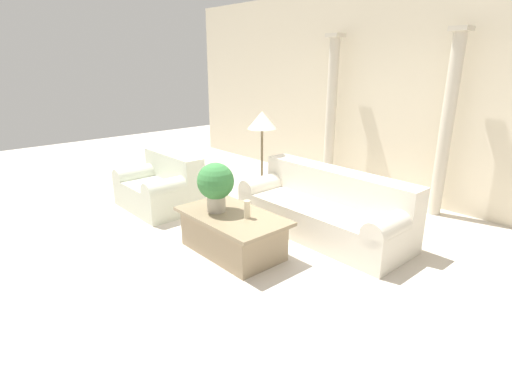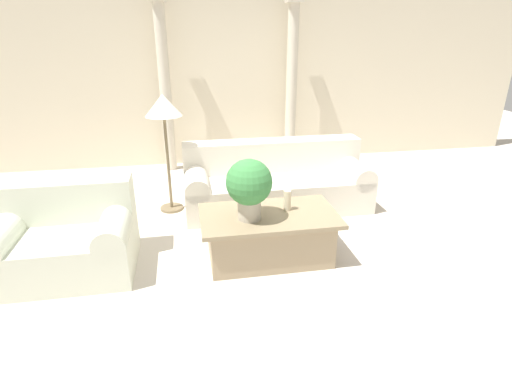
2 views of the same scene
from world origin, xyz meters
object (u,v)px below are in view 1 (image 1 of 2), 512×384
at_px(coffee_table, 233,233).
at_px(potted_plant, 216,183).
at_px(floor_lamp, 262,126).
at_px(loveseat, 162,186).
at_px(sofa_long, 325,209).

bearing_deg(coffee_table, potted_plant, -160.58).
height_order(coffee_table, floor_lamp, floor_lamp).
distance_m(loveseat, potted_plant, 1.74).
xyz_separation_m(potted_plant, floor_lamp, (-0.75, 1.38, 0.40)).
bearing_deg(sofa_long, coffee_table, -105.87).
relative_size(coffee_table, floor_lamp, 0.92).
bearing_deg(potted_plant, sofa_long, 67.08).
xyz_separation_m(sofa_long, potted_plant, (-0.54, -1.28, 0.48)).
bearing_deg(loveseat, potted_plant, -7.20).
distance_m(sofa_long, floor_lamp, 1.56).
bearing_deg(potted_plant, floor_lamp, 118.43).
distance_m(loveseat, floor_lamp, 1.72).
height_order(loveseat, floor_lamp, floor_lamp).
distance_m(sofa_long, coffee_table, 1.26).
distance_m(sofa_long, loveseat, 2.45).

